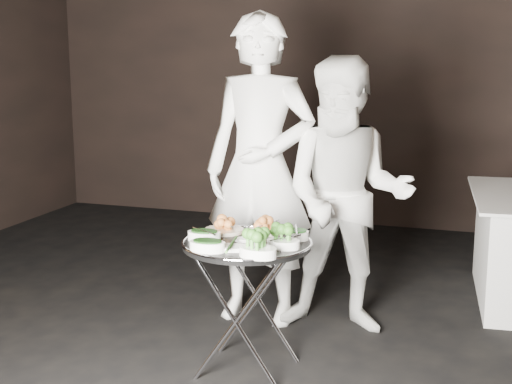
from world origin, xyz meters
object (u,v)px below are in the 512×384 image
(waiter_left, at_px, (260,170))
(serving_tray, at_px, (247,244))
(waiter_right, at_px, (346,197))
(tray_stand, at_px, (247,301))

(waiter_left, bearing_deg, serving_tray, -75.41)
(serving_tray, height_order, waiter_right, waiter_right)
(tray_stand, bearing_deg, waiter_left, 102.90)
(waiter_left, distance_m, waiter_right, 0.56)
(serving_tray, bearing_deg, waiter_left, 102.90)
(serving_tray, bearing_deg, tray_stand, 90.00)
(serving_tray, xyz_separation_m, waiter_right, (0.37, 0.74, 0.13))
(tray_stand, relative_size, waiter_right, 0.42)
(tray_stand, distance_m, waiter_left, 0.96)
(serving_tray, xyz_separation_m, waiter_left, (-0.17, 0.76, 0.26))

